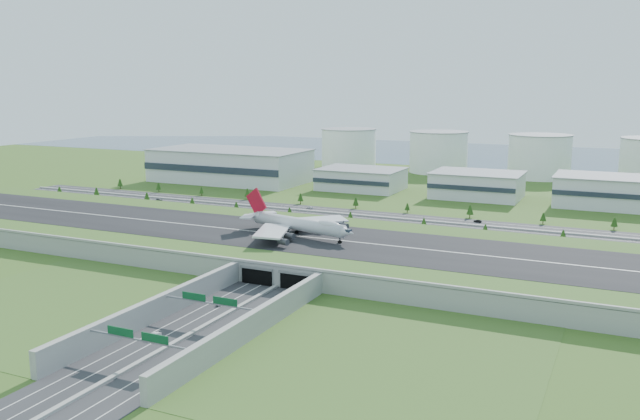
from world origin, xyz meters
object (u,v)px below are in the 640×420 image
at_px(car_3, 165,372).
at_px(boeing_747, 298,224).
at_px(car_2, 275,304).
at_px(car_4, 159,200).
at_px(car_7, 310,208).
at_px(car_1, 154,336).
at_px(fuel_tank_a, 349,148).
at_px(car_5, 478,221).
at_px(car_0, 220,303).

bearing_deg(car_3, boeing_747, -73.21).
relative_size(car_2, car_4, 1.35).
bearing_deg(car_7, car_2, 32.87).
xyz_separation_m(car_2, car_7, (-70.79, 173.97, -0.16)).
height_order(car_4, car_7, car_4).
bearing_deg(car_1, boeing_747, 96.08).
bearing_deg(fuel_tank_a, car_3, -73.51).
xyz_separation_m(car_5, car_7, (-103.92, -2.13, -0.06)).
bearing_deg(car_5, boeing_747, -12.93).
distance_m(boeing_747, car_2, 77.76).
distance_m(fuel_tank_a, car_2, 402.80).
distance_m(boeing_747, car_3, 137.16).
bearing_deg(car_0, car_2, 12.48).
bearing_deg(car_7, car_5, 101.90).
distance_m(fuel_tank_a, car_4, 228.00).
distance_m(car_0, car_7, 188.28).
xyz_separation_m(car_1, car_5, (52.07, 218.61, -0.12)).
height_order(boeing_747, car_2, boeing_747).
relative_size(car_0, car_2, 0.78).
bearing_deg(car_2, car_1, 70.96).
distance_m(car_3, car_7, 246.52).
relative_size(car_3, car_4, 1.09).
bearing_deg(car_4, fuel_tank_a, -21.19).
height_order(fuel_tank_a, car_5, fuel_tank_a).
distance_m(car_2, car_4, 234.82).
xyz_separation_m(fuel_tank_a, car_4, (-43.54, -223.19, -16.61)).
bearing_deg(car_4, car_3, -151.64).
xyz_separation_m(fuel_tank_a, car_1, (111.70, -423.18, -16.52)).
bearing_deg(car_3, car_2, -84.53).
bearing_deg(car_2, fuel_tank_a, -66.07).
distance_m(boeing_747, car_0, 80.03).
relative_size(boeing_747, car_0, 13.32).
bearing_deg(car_1, car_4, 129.72).
distance_m(fuel_tank_a, car_5, 262.58).
distance_m(boeing_747, car_1, 115.20).
height_order(car_3, car_4, car_4).
distance_m(car_0, car_5, 189.95).
xyz_separation_m(car_1, car_7, (-51.85, 216.49, -0.18)).
bearing_deg(boeing_747, car_7, 127.14).
bearing_deg(car_5, car_2, 6.48).
bearing_deg(car_0, boeing_747, 88.61).
height_order(fuel_tank_a, car_3, fuel_tank_a).
distance_m(car_1, car_7, 222.61).
relative_size(car_1, car_5, 1.16).
bearing_deg(car_5, fuel_tank_a, -124.19).
xyz_separation_m(car_0, car_2, (18.17, 6.80, 0.03)).
bearing_deg(fuel_tank_a, car_2, -71.06).
height_order(car_2, car_4, car_2).
distance_m(fuel_tank_a, car_0, 403.80).
relative_size(fuel_tank_a, boeing_747, 0.79).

